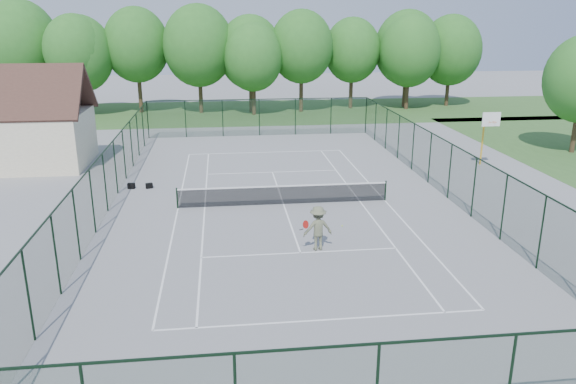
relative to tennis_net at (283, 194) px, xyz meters
name	(u,v)px	position (x,y,z in m)	size (l,w,h in m)	color
ground	(284,204)	(0.00, 0.00, -0.58)	(140.00, 140.00, 0.00)	gray
grass_far	(251,112)	(0.00, 30.00, -0.57)	(80.00, 16.00, 0.01)	#3F6C2F
court_lines	(284,204)	(0.00, 0.00, -0.57)	(11.05, 23.85, 0.01)	white
tennis_net	(283,194)	(0.00, 0.00, 0.00)	(11.08, 0.08, 1.10)	black
fence_enclosure	(283,176)	(0.00, 0.00, 0.98)	(18.05, 36.05, 3.02)	#193722
utility_building	(21,119)	(-16.00, 10.00, 2.54)	(8.60, 6.27, 6.63)	#EEE3C0
tree_line_far	(250,52)	(0.00, 30.00, 5.42)	(39.40, 6.40, 9.70)	#493521
basketball_goal	(487,128)	(13.98, 6.21, 1.99)	(1.20, 1.43, 3.65)	gold
sports_bag_a	(131,186)	(-8.38, 3.83, -0.42)	(0.40, 0.24, 0.32)	black
sports_bag_b	(149,186)	(-7.36, 3.78, -0.43)	(0.38, 0.23, 0.30)	black
tennis_player	(318,228)	(0.77, -6.12, 0.39)	(2.05, 0.89, 1.93)	#64684D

